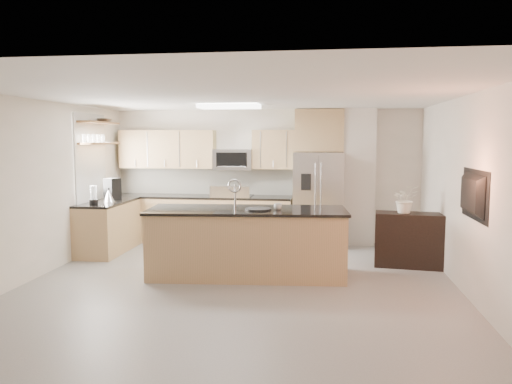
# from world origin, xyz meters

# --- Properties ---
(floor) EXTENTS (6.50, 6.50, 0.00)m
(floor) POSITION_xyz_m (0.00, 0.00, 0.00)
(floor) COLOR #979490
(floor) RESTS_ON ground
(ceiling) EXTENTS (6.00, 6.50, 0.02)m
(ceiling) POSITION_xyz_m (0.00, 0.00, 2.60)
(ceiling) COLOR white
(ceiling) RESTS_ON wall_back
(wall_back) EXTENTS (6.00, 0.02, 2.60)m
(wall_back) POSITION_xyz_m (0.00, 3.25, 1.30)
(wall_back) COLOR beige
(wall_back) RESTS_ON floor
(wall_front) EXTENTS (6.00, 0.02, 2.60)m
(wall_front) POSITION_xyz_m (0.00, -3.25, 1.30)
(wall_front) COLOR beige
(wall_front) RESTS_ON floor
(wall_left) EXTENTS (0.02, 6.50, 2.60)m
(wall_left) POSITION_xyz_m (-3.00, 0.00, 1.30)
(wall_left) COLOR beige
(wall_left) RESTS_ON floor
(wall_right) EXTENTS (0.02, 6.50, 2.60)m
(wall_right) POSITION_xyz_m (3.00, 0.00, 1.30)
(wall_right) COLOR beige
(wall_right) RESTS_ON floor
(back_counter) EXTENTS (3.55, 0.66, 1.44)m
(back_counter) POSITION_xyz_m (-1.23, 2.93, 0.47)
(back_counter) COLOR tan
(back_counter) RESTS_ON floor
(left_counter) EXTENTS (0.66, 1.50, 0.92)m
(left_counter) POSITION_xyz_m (-2.67, 1.85, 0.46)
(left_counter) COLOR tan
(left_counter) RESTS_ON floor
(range) EXTENTS (0.76, 0.64, 1.14)m
(range) POSITION_xyz_m (-0.60, 2.92, 0.47)
(range) COLOR black
(range) RESTS_ON floor
(upper_cabinets) EXTENTS (3.50, 0.33, 0.75)m
(upper_cabinets) POSITION_xyz_m (-1.30, 3.09, 1.83)
(upper_cabinets) COLOR tan
(upper_cabinets) RESTS_ON wall_back
(microwave) EXTENTS (0.76, 0.40, 0.40)m
(microwave) POSITION_xyz_m (-0.60, 3.04, 1.63)
(microwave) COLOR #B2B1B4
(microwave) RESTS_ON upper_cabinets
(refrigerator) EXTENTS (0.92, 0.78, 1.78)m
(refrigerator) POSITION_xyz_m (1.06, 2.87, 0.89)
(refrigerator) COLOR #B2B1B4
(refrigerator) RESTS_ON floor
(partition_column) EXTENTS (0.60, 0.30, 2.60)m
(partition_column) POSITION_xyz_m (1.82, 3.10, 1.30)
(partition_column) COLOR beige
(partition_column) RESTS_ON floor
(window) EXTENTS (0.04, 1.15, 1.65)m
(window) POSITION_xyz_m (-2.98, 1.85, 1.65)
(window) COLOR white
(window) RESTS_ON wall_left
(shelf_lower) EXTENTS (0.30, 1.20, 0.04)m
(shelf_lower) POSITION_xyz_m (-2.85, 1.95, 1.95)
(shelf_lower) COLOR brown
(shelf_lower) RESTS_ON wall_left
(shelf_upper) EXTENTS (0.30, 1.20, 0.04)m
(shelf_upper) POSITION_xyz_m (-2.85, 1.95, 2.32)
(shelf_upper) COLOR brown
(shelf_upper) RESTS_ON wall_left
(ceiling_fixture) EXTENTS (1.00, 0.50, 0.06)m
(ceiling_fixture) POSITION_xyz_m (-0.40, 1.60, 2.56)
(ceiling_fixture) COLOR white
(ceiling_fixture) RESTS_ON ceiling
(island) EXTENTS (2.98, 1.27, 1.43)m
(island) POSITION_xyz_m (0.04, 0.62, 0.50)
(island) COLOR tan
(island) RESTS_ON floor
(credenza) EXTENTS (1.12, 0.57, 0.86)m
(credenza) POSITION_xyz_m (2.53, 1.49, 0.43)
(credenza) COLOR black
(credenza) RESTS_ON floor
(cup) EXTENTS (0.14, 0.14, 0.09)m
(cup) POSITION_xyz_m (0.50, 0.57, 1.05)
(cup) COLOR silver
(cup) RESTS_ON island
(platter) EXTENTS (0.45, 0.45, 0.02)m
(platter) POSITION_xyz_m (0.22, 0.55, 1.01)
(platter) COLOR black
(platter) RESTS_ON island
(blender) EXTENTS (0.14, 0.14, 0.33)m
(blender) POSITION_xyz_m (-2.67, 1.31, 1.06)
(blender) COLOR black
(blender) RESTS_ON left_counter
(kettle) EXTENTS (0.20, 0.20, 0.25)m
(kettle) POSITION_xyz_m (-2.63, 1.79, 1.03)
(kettle) COLOR #B2B1B4
(kettle) RESTS_ON left_counter
(coffee_maker) EXTENTS (0.28, 0.31, 0.39)m
(coffee_maker) POSITION_xyz_m (-2.70, 2.11, 1.11)
(coffee_maker) COLOR black
(coffee_maker) RESTS_ON left_counter
(bowl) EXTENTS (0.36, 0.36, 0.08)m
(bowl) POSITION_xyz_m (-2.85, 2.22, 2.38)
(bowl) COLOR #B2B1B4
(bowl) RESTS_ON shelf_upper
(flower_vase) EXTENTS (0.71, 0.65, 0.67)m
(flower_vase) POSITION_xyz_m (2.44, 1.49, 1.20)
(flower_vase) COLOR white
(flower_vase) RESTS_ON credenza
(television) EXTENTS (0.14, 1.08, 0.62)m
(television) POSITION_xyz_m (2.91, -0.20, 1.35)
(television) COLOR black
(television) RESTS_ON wall_right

